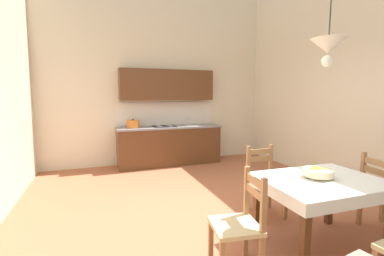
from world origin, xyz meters
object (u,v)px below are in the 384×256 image
dining_chair_kitchen_side (264,183)px  fruit_bowl (317,172)px  dining_table (321,192)px  dining_chair_tv_side (240,224)px  pendant_lamp (328,47)px  dining_chair_window_side (384,195)px  kitchen_cabinetry (169,128)px

dining_chair_kitchen_side → fruit_bowl: (0.05, -0.83, 0.37)m
dining_table → fruit_bowl: fruit_bowl is taller
dining_chair_tv_side → pendant_lamp: 1.84m
dining_chair_window_side → dining_chair_kitchen_side: (-1.06, 0.87, 0.00)m
kitchen_cabinetry → dining_table: (0.58, -3.91, -0.24)m
dining_chair_kitchen_side → pendant_lamp: 1.89m
fruit_bowl → dining_chair_kitchen_side: bearing=93.7°
dining_chair_tv_side → fruit_bowl: (0.97, 0.07, 0.37)m
dining_table → fruit_bowl: 0.20m
dining_chair_kitchen_side → fruit_bowl: size_ratio=3.10×
dining_table → dining_chair_kitchen_side: size_ratio=1.36×
dining_chair_kitchen_side → pendant_lamp: pendant_lamp is taller
kitchen_cabinetry → dining_chair_window_side: bearing=-68.1°
dining_chair_kitchen_side → dining_chair_window_side: bearing=-39.4°
dining_chair_window_side → dining_chair_kitchen_side: same height
dining_chair_window_side → dining_chair_kitchen_side: bearing=140.6°
fruit_bowl → pendant_lamp: pendant_lamp is taller
kitchen_cabinetry → dining_chair_tv_side: 3.98m
fruit_bowl → dining_table: bearing=-70.9°
dining_chair_window_side → dining_chair_tv_side: size_ratio=1.00×
dining_table → pendant_lamp: bearing=-143.5°
kitchen_cabinetry → fruit_bowl: size_ratio=7.98×
pendant_lamp → dining_chair_kitchen_side: bearing=87.2°
dining_chair_kitchen_side → pendant_lamp: (-0.05, -0.96, 1.62)m
kitchen_cabinetry → pendant_lamp: size_ratio=2.97×
fruit_bowl → pendant_lamp: size_ratio=0.37×
dining_table → dining_chair_window_side: size_ratio=1.36×
dining_chair_window_side → fruit_bowl: dining_chair_window_side is taller
dining_table → dining_chair_tv_side: dining_chair_tv_side is taller
kitchen_cabinetry → dining_chair_tv_side: size_ratio=2.57×
fruit_bowl → pendant_lamp: 1.26m
dining_chair_window_side → pendant_lamp: pendant_lamp is taller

